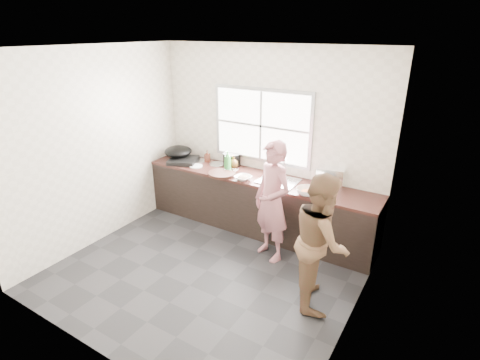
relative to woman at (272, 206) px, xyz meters
The scene contains 30 objects.
floor 1.19m from the woman, 125.90° to the right, with size 3.60×3.20×0.01m, color #242427.
ceiling 2.15m from the woman, 125.90° to the right, with size 3.60×3.20×0.01m, color silver.
wall_back 1.18m from the woman, 121.60° to the left, with size 3.60×0.01×2.70m, color beige.
wall_left 2.52m from the woman, 162.50° to the right, with size 0.01×3.20×2.70m, color beige.
wall_right 1.59m from the woman, 30.12° to the right, with size 0.01×3.20×2.70m, color beige.
wall_front 2.47m from the woman, 102.84° to the right, with size 3.60×0.01×2.70m, color silver.
cabinet 0.84m from the woman, 134.01° to the left, with size 3.60×0.62×0.82m, color black.
countertop 0.77m from the woman, 134.01° to the left, with size 3.60×0.64×0.04m, color #331915.
sink 0.59m from the woman, 108.39° to the left, with size 0.55×0.45×0.02m, color silver.
faucet 0.82m from the woman, 103.72° to the left, with size 0.02×0.02×0.30m, color silver.
window_frame 1.33m from the woman, 126.62° to the left, with size 1.60×0.05×1.10m, color #9EA0A5.
window_glazing 1.31m from the woman, 127.44° to the left, with size 1.50×0.01×1.00m, color white.
woman is the anchor object (origin of this frame).
person_side 0.99m from the woman, 31.04° to the right, with size 0.75×0.58×1.53m, color brown.
cutting_board 1.07m from the woman, 161.26° to the left, with size 0.41×0.41×0.04m, color black.
cleaver 1.10m from the woman, 151.80° to the left, with size 0.20×0.10×0.01m, color silver.
bowl_mince 0.75m from the woman, 152.13° to the left, with size 0.23×0.23×0.06m, color white.
bowl_crabs 0.49m from the woman, 46.53° to the left, with size 0.22×0.22×0.07m, color white.
bowl_held 0.42m from the woman, 119.47° to the left, with size 0.21×0.21×0.07m, color silver.
black_pot 1.38m from the woman, 145.09° to the left, with size 0.27×0.27×0.20m, color black.
plate_food 1.63m from the woman, 164.67° to the left, with size 0.21×0.21×0.02m, color white.
bottle_green 1.25m from the woman, 151.25° to the left, with size 0.12×0.12×0.30m, color #287D2E.
bottle_brown_tall 1.72m from the woman, 155.13° to the left, with size 0.08×0.08×0.17m, color #451C11.
bottle_brown_short 1.26m from the woman, 146.32° to the left, with size 0.14×0.14×0.19m, color #4C3313.
glass_jar 1.78m from the woman, 153.76° to the left, with size 0.07×0.07×0.10m, color white.
burner 1.93m from the woman, 165.44° to the left, with size 0.43×0.43×0.06m, color black.
wok 2.10m from the woman, 164.90° to the left, with size 0.45×0.45×0.17m, color black.
dish_rack 0.96m from the woman, 57.77° to the left, with size 0.36×0.25×0.27m, color white.
pot_lid_left 1.82m from the woman, 158.63° to the left, with size 0.24×0.24×0.01m, color silver.
pot_lid_right 1.50m from the woman, 152.89° to the left, with size 0.26×0.26×0.01m, color silver.
Camera 1 is at (2.46, -3.19, 2.88)m, focal length 28.00 mm.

